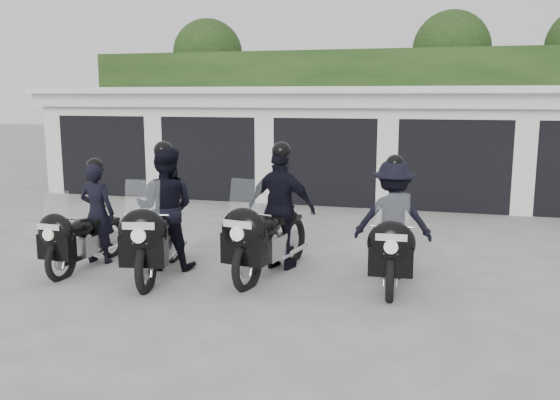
% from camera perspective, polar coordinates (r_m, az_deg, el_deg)
% --- Properties ---
extents(ground, '(80.00, 80.00, 0.00)m').
position_cam_1_polar(ground, '(9.82, -1.91, -6.23)').
color(ground, '#A2A19C').
rests_on(ground, ground).
extents(garage_block, '(16.40, 6.80, 2.96)m').
position_cam_1_polar(garage_block, '(17.34, 5.95, 5.60)').
color(garage_block, white).
rests_on(garage_block, ground).
extents(background_vegetation, '(20.00, 3.90, 5.80)m').
position_cam_1_polar(background_vegetation, '(22.06, 9.06, 9.97)').
color(background_vegetation, '#193212').
rests_on(background_vegetation, ground).
extents(police_bike_a, '(0.67, 2.07, 1.80)m').
position_cam_1_polar(police_bike_a, '(10.02, -18.06, -2.18)').
color(police_bike_a, black).
rests_on(police_bike_a, ground).
extents(police_bike_b, '(1.16, 2.40, 2.11)m').
position_cam_1_polar(police_bike_b, '(9.41, -11.28, -1.56)').
color(police_bike_b, black).
rests_on(police_bike_b, ground).
extents(police_bike_c, '(1.24, 2.40, 2.10)m').
position_cam_1_polar(police_bike_c, '(9.24, -0.41, -1.57)').
color(police_bike_c, black).
rests_on(police_bike_c, ground).
extents(police_bike_d, '(1.20, 2.23, 1.94)m').
position_cam_1_polar(police_bike_d, '(8.99, 10.80, -2.51)').
color(police_bike_d, black).
rests_on(police_bike_d, ground).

